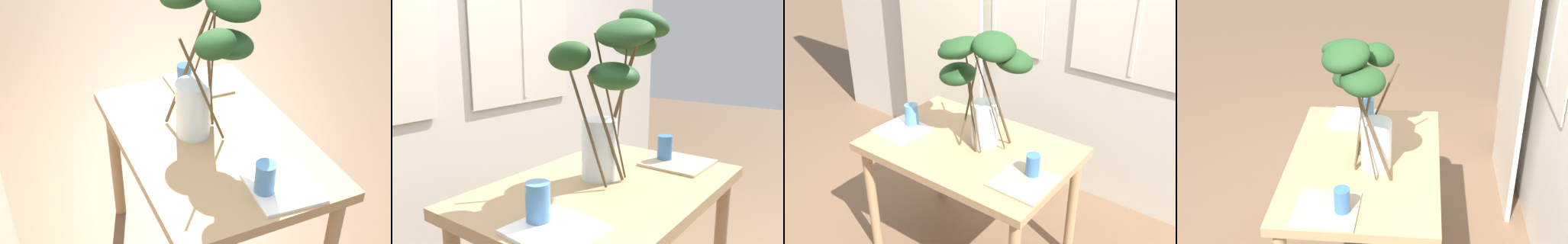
# 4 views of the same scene
# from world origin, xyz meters

# --- Properties ---
(dining_table) EXTENTS (1.13, 0.75, 0.77)m
(dining_table) POSITION_xyz_m (0.00, 0.00, 0.67)
(dining_table) COLOR tan
(dining_table) RESTS_ON ground
(vase_with_branches) EXTENTS (0.60, 0.39, 0.71)m
(vase_with_branches) POSITION_xyz_m (0.06, -0.00, 1.19)
(vase_with_branches) COLOR silver
(vase_with_branches) RESTS_ON dining_table
(drinking_glass_blue_left) EXTENTS (0.08, 0.08, 0.14)m
(drinking_glass_blue_left) POSITION_xyz_m (-0.41, -0.02, 0.84)
(drinking_glass_blue_left) COLOR #4C84BC
(drinking_glass_blue_left) RESTS_ON dining_table
(drinking_glass_blue_right) EXTENTS (0.07, 0.07, 0.13)m
(drinking_glass_blue_right) POSITION_xyz_m (0.43, -0.05, 0.83)
(drinking_glass_blue_right) COLOR #386BAD
(drinking_glass_blue_right) RESTS_ON dining_table
(plate_square_left) EXTENTS (0.27, 0.27, 0.01)m
(plate_square_left) POSITION_xyz_m (-0.42, -0.10, 0.77)
(plate_square_left) COLOR white
(plate_square_left) RESTS_ON dining_table
(plate_square_right) EXTENTS (0.29, 0.29, 0.01)m
(plate_square_right) POSITION_xyz_m (0.42, -0.12, 0.77)
(plate_square_right) COLOR tan
(plate_square_right) RESTS_ON dining_table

